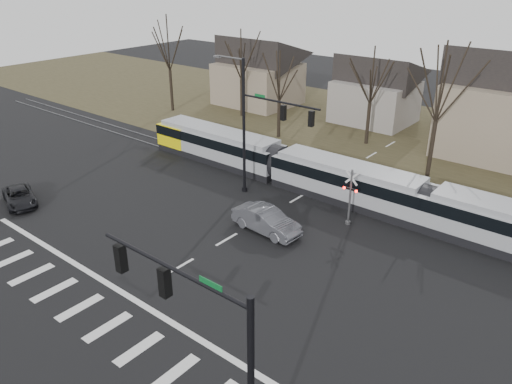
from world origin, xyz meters
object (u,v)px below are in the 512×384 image
Objects in this scene: sedan at (266,220)px; rail_crossing_signal at (350,199)px; tram at (346,180)px; suv at (20,197)px.

sedan is 5.78m from rail_crossing_signal.
tram is at bearing 123.54° from rail_crossing_signal.
sedan is at bearing -130.51° from rail_crossing_signal.
sedan is 18.55m from suv.
tram is 8.28× the size of suv.
tram is at bearing -30.16° from suv.
sedan reaches higher than suv.
sedan is at bearing -44.75° from suv.
tram is at bearing -7.99° from sedan.
suv is 1.17× the size of rail_crossing_signal.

